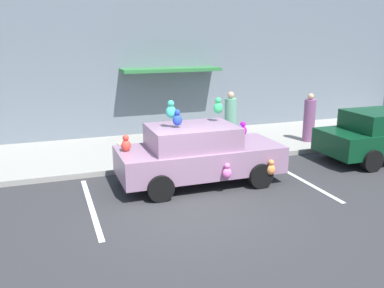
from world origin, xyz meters
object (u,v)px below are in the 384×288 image
Objects in this scene: plush_covered_car at (198,153)px; teddy_bear_on_sidewalk at (122,153)px; pedestrian_walking_past at (309,120)px; pedestrian_near_shopfront at (230,124)px.

plush_covered_car reaches higher than teddy_bear_on_sidewalk.
plush_covered_car is 5.50m from pedestrian_walking_past.
pedestrian_walking_past is (3.13, 0.25, -0.12)m from pedestrian_near_shopfront.
teddy_bear_on_sidewalk is 6.65m from pedestrian_walking_past.
plush_covered_car reaches higher than pedestrian_walking_past.
plush_covered_car is 2.78m from pedestrian_near_shopfront.
pedestrian_walking_past is at bearing 4.62° from pedestrian_near_shopfront.
pedestrian_near_shopfront reaches higher than pedestrian_walking_past.
plush_covered_car is at bearing -50.36° from teddy_bear_on_sidewalk.
pedestrian_near_shopfront is at bearing -175.38° from pedestrian_walking_past.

